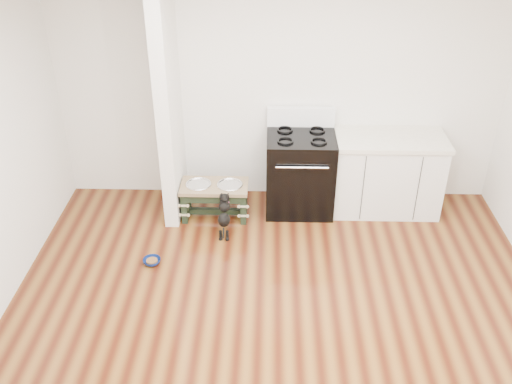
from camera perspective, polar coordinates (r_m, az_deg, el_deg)
ground at (r=5.05m, az=2.23°, el=-14.80°), size 5.00×5.00×0.00m
room_shell at (r=4.05m, az=2.69°, el=1.33°), size 5.00×5.00×5.00m
partition_wall at (r=6.15m, az=-8.77°, el=9.08°), size 0.15×0.80×2.70m
oven_range at (r=6.49m, az=4.42°, el=2.08°), size 0.76×0.69×1.14m
cabinet_run at (r=6.65m, az=12.87°, el=1.80°), size 1.24×0.64×0.91m
dog_feeder at (r=6.42m, az=-4.17°, el=-0.21°), size 0.75×0.40×0.43m
puppy at (r=6.14m, az=-3.20°, el=-2.26°), size 0.13×0.39×0.46m
floor_bowl at (r=5.93m, az=-10.37°, el=-6.83°), size 0.19×0.19×0.06m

